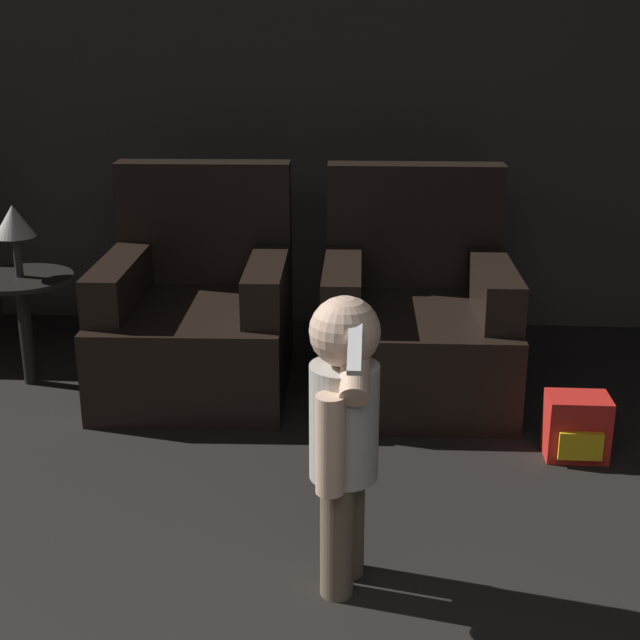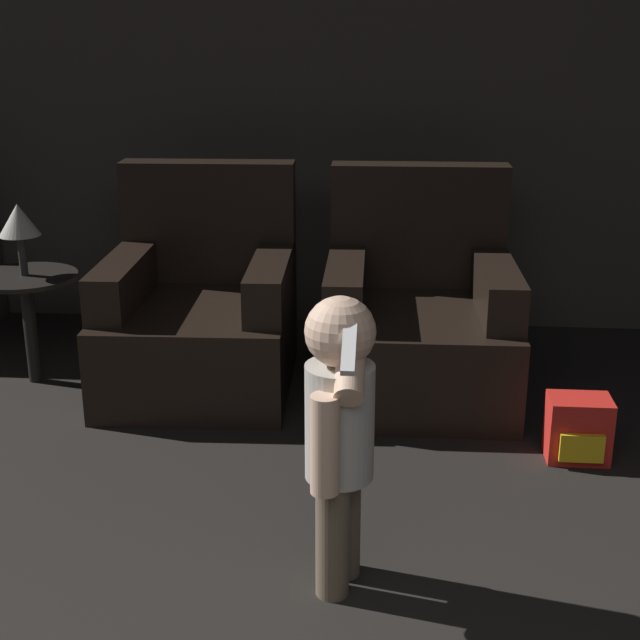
% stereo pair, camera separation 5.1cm
% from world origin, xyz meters
% --- Properties ---
extents(wall_back, '(8.40, 0.05, 2.60)m').
position_xyz_m(wall_back, '(0.00, 4.50, 1.30)').
color(wall_back, '#423D38').
rests_on(wall_back, ground_plane).
extents(armchair_left, '(0.84, 0.94, 0.96)m').
position_xyz_m(armchair_left, '(-0.72, 3.57, 0.32)').
color(armchair_left, black).
rests_on(armchair_left, ground_plane).
extents(armchair_right, '(0.82, 0.93, 0.96)m').
position_xyz_m(armchair_right, '(0.26, 3.57, 0.32)').
color(armchair_right, black).
rests_on(armchair_right, ground_plane).
extents(person_toddler, '(0.19, 0.34, 0.88)m').
position_xyz_m(person_toddler, '(-0.00, 2.05, 0.52)').
color(person_toddler, brown).
rests_on(person_toddler, ground_plane).
extents(toy_backpack, '(0.23, 0.18, 0.25)m').
position_xyz_m(toy_backpack, '(0.85, 2.92, 0.12)').
color(toy_backpack, red).
rests_on(toy_backpack, ground_plane).
extents(side_table, '(0.46, 0.46, 0.51)m').
position_xyz_m(side_table, '(-1.49, 3.50, 0.42)').
color(side_table, black).
rests_on(side_table, ground_plane).
extents(lamp, '(0.18, 0.18, 0.32)m').
position_xyz_m(lamp, '(-1.49, 3.50, 0.75)').
color(lamp, '#262626').
rests_on(lamp, side_table).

